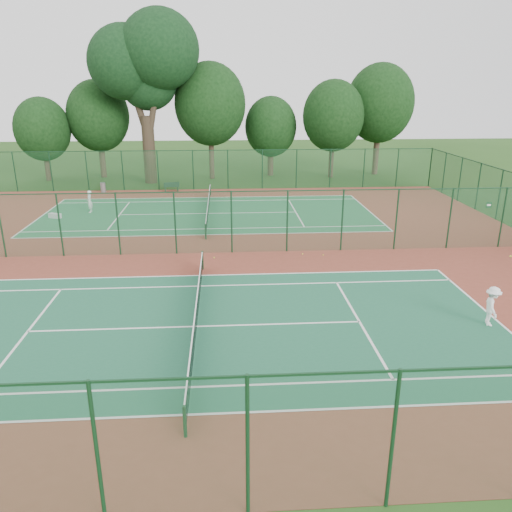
# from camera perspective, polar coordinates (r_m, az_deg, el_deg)

# --- Properties ---
(ground) EXTENTS (120.00, 120.00, 0.00)m
(ground) POSITION_cam_1_polar(r_m,az_deg,el_deg) (27.97, -5.90, 0.34)
(ground) COLOR #224716
(ground) RESTS_ON ground
(red_pad) EXTENTS (40.00, 36.00, 0.01)m
(red_pad) POSITION_cam_1_polar(r_m,az_deg,el_deg) (27.97, -5.90, 0.35)
(red_pad) COLOR brown
(red_pad) RESTS_ON ground
(court_near) EXTENTS (23.77, 10.97, 0.01)m
(court_near) POSITION_cam_1_polar(r_m,az_deg,el_deg) (19.65, -6.77, -8.01)
(court_near) COLOR #1D5D3F
(court_near) RESTS_ON red_pad
(court_far) EXTENTS (23.77, 10.97, 0.01)m
(court_far) POSITION_cam_1_polar(r_m,az_deg,el_deg) (36.60, -5.44, 4.86)
(court_far) COLOR #21683A
(court_far) RESTS_ON red_pad
(fence_north) EXTENTS (40.00, 0.09, 3.50)m
(fence_north) POSITION_cam_1_polar(r_m,az_deg,el_deg) (45.08, -5.22, 9.80)
(fence_north) COLOR #1B512A
(fence_north) RESTS_ON ground
(fence_south) EXTENTS (40.00, 0.09, 3.50)m
(fence_south) POSITION_cam_1_polar(r_m,az_deg,el_deg) (11.15, -9.46, -21.07)
(fence_south) COLOR #1A4F2D
(fence_south) RESTS_ON ground
(fence_divider) EXTENTS (40.00, 0.09, 3.50)m
(fence_divider) POSITION_cam_1_polar(r_m,az_deg,el_deg) (27.46, -6.02, 3.83)
(fence_divider) COLOR #1A502E
(fence_divider) RESTS_ON ground
(tennis_net_near) EXTENTS (0.10, 12.90, 0.97)m
(tennis_net_near) POSITION_cam_1_polar(r_m,az_deg,el_deg) (19.42, -6.83, -6.62)
(tennis_net_near) COLOR #163D21
(tennis_net_near) RESTS_ON ground
(tennis_net_far) EXTENTS (0.10, 12.90, 0.97)m
(tennis_net_far) POSITION_cam_1_polar(r_m,az_deg,el_deg) (36.48, -5.47, 5.67)
(tennis_net_far) COLOR #12341D
(tennis_net_far) RESTS_ON ground
(player_near) EXTENTS (0.81, 1.13, 1.58)m
(player_near) POSITION_cam_1_polar(r_m,az_deg,el_deg) (21.35, 25.36, -5.21)
(player_near) COLOR white
(player_near) RESTS_ON court_near
(player_far) EXTENTS (0.41, 0.60, 1.60)m
(player_far) POSITION_cam_1_polar(r_m,az_deg,el_deg) (38.56, -18.49, 5.92)
(player_far) COLOR white
(player_far) RESTS_ON court_far
(trash_bin) EXTENTS (0.55, 0.55, 0.82)m
(trash_bin) POSITION_cam_1_polar(r_m,az_deg,el_deg) (45.86, -17.08, 7.50)
(trash_bin) COLOR slate
(trash_bin) RESTS_ON red_pad
(bench) EXTENTS (1.40, 0.66, 0.83)m
(bench) POSITION_cam_1_polar(r_m,az_deg,el_deg) (44.75, -9.64, 7.83)
(bench) COLOR black
(bench) RESTS_ON red_pad
(kit_bag) EXTENTS (0.96, 0.68, 0.34)m
(kit_bag) POSITION_cam_1_polar(r_m,az_deg,el_deg) (37.87, -21.99, 4.28)
(kit_bag) COLOR silver
(kit_bag) RESTS_ON red_pad
(stray_ball_a) EXTENTS (0.07, 0.07, 0.07)m
(stray_ball_a) POSITION_cam_1_polar(r_m,az_deg,el_deg) (27.66, 5.35, 0.24)
(stray_ball_a) COLOR #EBEF37
(stray_ball_a) RESTS_ON red_pad
(stray_ball_b) EXTENTS (0.06, 0.06, 0.06)m
(stray_ball_b) POSITION_cam_1_polar(r_m,az_deg,el_deg) (27.62, 7.68, 0.12)
(stray_ball_b) COLOR gold
(stray_ball_b) RESTS_ON red_pad
(stray_ball_c) EXTENTS (0.07, 0.07, 0.07)m
(stray_ball_c) POSITION_cam_1_polar(r_m,az_deg,el_deg) (27.04, -4.80, -0.18)
(stray_ball_c) COLOR gold
(stray_ball_c) RESTS_ON red_pad
(big_tree) EXTENTS (9.98, 7.31, 15.34)m
(big_tree) POSITION_cam_1_polar(r_m,az_deg,el_deg) (48.76, -12.61, 20.87)
(big_tree) COLOR #32261B
(big_tree) RESTS_ON ground
(evergreen_row) EXTENTS (39.00, 5.00, 12.00)m
(evergreen_row) POSITION_cam_1_polar(r_m,az_deg,el_deg) (51.52, -4.45, 8.98)
(evergreen_row) COLOR black
(evergreen_row) RESTS_ON ground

